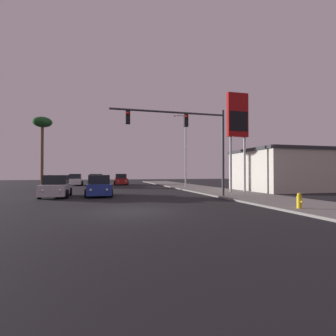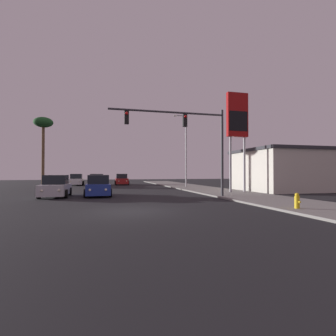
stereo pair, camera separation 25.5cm
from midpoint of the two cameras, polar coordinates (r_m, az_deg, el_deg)
The scene contains 14 objects.
ground_plane at distance 12.93m, azimuth -8.21°, elevation -9.32°, with size 120.00×120.00×0.00m, color black.
sidewalk_right at distance 25.29m, azimuth 10.99°, elevation -5.09°, with size 5.00×60.00×0.12m.
building_gas_station at distance 30.54m, azimuth 24.80°, elevation -0.37°, with size 10.30×8.30×4.30m.
car_white at distance 40.83m, azimuth -19.69°, elevation -2.50°, with size 2.04×4.32×1.68m.
car_grey at distance 35.29m, azimuth -15.64°, elevation -2.77°, with size 2.04×4.33×1.68m.
car_silver at distance 21.90m, azimuth -23.48°, elevation -3.83°, with size 2.04×4.33×1.68m.
car_red at distance 40.88m, azimuth -10.41°, elevation -2.54°, with size 2.04×4.33×1.68m.
car_tan at distance 40.81m, azimuth -15.59°, elevation -2.52°, with size 2.04×4.34×1.68m.
car_blue at distance 21.66m, azimuth -15.15°, elevation -3.91°, with size 2.04×4.32×1.68m.
traffic_light_mast at distance 19.44m, azimuth 4.80°, elevation 7.63°, with size 8.55×0.36×6.50m.
street_lamp at distance 32.87m, azimuth 3.41°, elevation 4.67°, with size 1.74×0.24×9.00m.
gas_station_sign at distance 24.98m, azimuth 14.62°, elevation 9.98°, with size 2.00×0.42×9.00m.
fire_hydrant at distance 14.41m, azimuth 26.22°, elevation -6.42°, with size 0.24×0.34×0.76m.
palm_tree_mid at distance 37.88m, azimuth -25.86°, elevation 8.21°, with size 2.40×2.40×9.05m.
Camera 1 is at (-1.61, -12.67, 1.87)m, focal length 28.00 mm.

